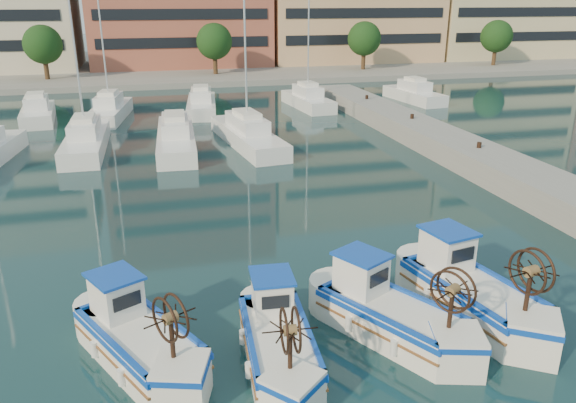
% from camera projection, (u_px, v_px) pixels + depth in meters
% --- Properties ---
extents(ground, '(300.00, 300.00, 0.00)m').
position_uv_depth(ground, '(332.00, 352.00, 14.73)').
color(ground, '#1A4246').
rests_on(ground, ground).
extents(quay, '(3.00, 60.00, 1.20)m').
position_uv_depth(quay, '(553.00, 194.00, 24.85)').
color(quay, gray).
rests_on(quay, ground).
extents(yacht_marina, '(38.66, 21.96, 11.50)m').
position_uv_depth(yacht_marina, '(162.00, 125.00, 38.80)').
color(yacht_marina, white).
rests_on(yacht_marina, ground).
extents(fishing_boat_a, '(3.38, 4.36, 2.63)m').
position_uv_depth(fishing_boat_a, '(137.00, 336.00, 14.15)').
color(fishing_boat_a, white).
rests_on(fishing_boat_a, ground).
extents(fishing_boat_b, '(1.91, 4.07, 2.50)m').
position_uv_depth(fishing_boat_b, '(278.00, 337.00, 14.18)').
color(fishing_boat_b, white).
rests_on(fishing_boat_b, ground).
extents(fishing_boat_c, '(3.50, 4.43, 2.68)m').
position_uv_depth(fishing_boat_c, '(388.00, 311.00, 15.26)').
color(fishing_boat_c, white).
rests_on(fishing_boat_c, ground).
extents(fishing_boat_d, '(2.72, 4.76, 2.88)m').
position_uv_depth(fishing_boat_d, '(469.00, 289.00, 16.28)').
color(fishing_boat_d, white).
rests_on(fishing_boat_d, ground).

